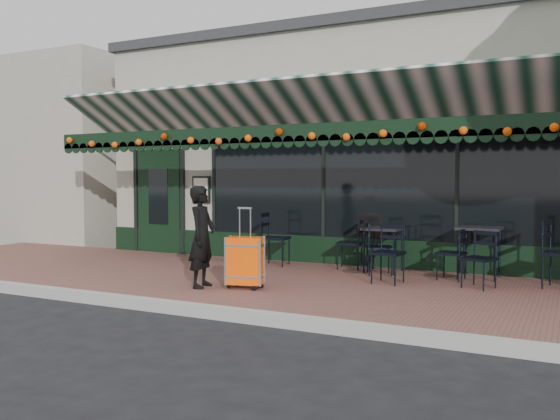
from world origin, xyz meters
The scene contains 15 objects.
ground centered at (0.00, 0.00, 0.00)m, with size 80.00×80.00×0.00m, color black.
sidewalk centered at (0.00, 2.00, 0.07)m, with size 18.00×4.00×0.15m, color brown.
curb centered at (0.00, -0.08, 0.07)m, with size 18.00×0.16×0.15m, color #9E9E99.
restaurant_building centered at (0.00, 7.84, 2.27)m, with size 12.00×9.60×4.50m.
neighbor_building_left centered at (-13.00, 8.00, 2.40)m, with size 12.00×8.00×4.80m, color #A09E8D.
woman centered at (-1.63, 0.93, 0.89)m, with size 0.54×0.35×1.47m, color black.
suitcase centered at (-1.03, 1.12, 0.54)m, with size 0.56×0.41×1.15m.
cafe_table_a centered at (1.82, 3.57, 0.88)m, with size 0.66×0.66×0.81m.
cafe_table_b centered at (0.29, 3.49, 0.82)m, with size 0.61×0.61×0.75m.
chair_a_left centered at (1.47, 3.19, 0.56)m, with size 0.41×0.41×0.81m, color black, non-canonical shape.
chair_a_front centered at (1.95, 2.65, 0.57)m, with size 0.42×0.42×0.83m, color black, non-canonical shape.
chair_b_left centered at (-0.33, 3.56, 0.59)m, with size 0.44×0.44×0.87m, color black, non-canonical shape.
chair_b_right centered at (0.31, 3.20, 0.58)m, with size 0.43×0.43×0.87m, color black, non-canonical shape.
chair_b_front centered at (0.67, 2.45, 0.60)m, with size 0.45×0.45×0.89m, color black, non-canonical shape.
chair_solo centered at (-1.69, 3.35, 0.63)m, with size 0.48×0.48×0.97m, color black, non-canonical shape.
Camera 1 is at (3.19, -6.16, 1.72)m, focal length 38.00 mm.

